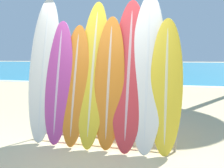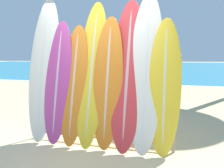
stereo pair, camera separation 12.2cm
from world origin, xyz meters
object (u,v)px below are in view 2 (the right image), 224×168
at_px(surfboard_slot_1, 58,81).
at_px(surfboard_slot_4, 108,82).
at_px(surfboard_slot_0, 44,68).
at_px(surfboard_slot_2, 74,84).
at_px(person_far_left, 91,71).
at_px(surfboard_slot_3, 92,72).
at_px(person_near_water, 144,73).
at_px(surfboard_slot_5, 127,73).
at_px(surfboard_slot_6, 146,70).
at_px(person_mid_beach, 179,69).
at_px(surfboard_rack, 99,116).
at_px(surfboard_slot_7, 165,86).

xyz_separation_m(surfboard_slot_1, surfboard_slot_4, (0.92, 0.01, 0.02)).
distance_m(surfboard_slot_0, surfboard_slot_2, 0.68).
distance_m(surfboard_slot_1, person_far_left, 6.57).
bearing_deg(person_far_left, surfboard_slot_3, -57.38).
bearing_deg(person_near_water, surfboard_slot_5, -34.03).
height_order(surfboard_slot_0, surfboard_slot_2, surfboard_slot_0).
bearing_deg(surfboard_slot_6, surfboard_slot_4, -173.37).
relative_size(surfboard_slot_1, surfboard_slot_5, 0.87).
xyz_separation_m(surfboard_slot_6, person_mid_beach, (0.68, 7.29, -0.35)).
bearing_deg(person_near_water, person_mid_beach, 96.20).
height_order(surfboard_rack, person_mid_beach, person_mid_beach).
height_order(surfboard_slot_2, person_mid_beach, surfboard_slot_2).
distance_m(surfboard_slot_5, person_near_water, 5.87).
relative_size(surfboard_slot_3, surfboard_slot_5, 1.00).
bearing_deg(surfboard_slot_7, person_mid_beach, 87.08).
xyz_separation_m(surfboard_slot_0, surfboard_slot_4, (1.23, -0.05, -0.20)).
distance_m(surfboard_slot_1, surfboard_slot_2, 0.31).
relative_size(surfboard_slot_3, surfboard_slot_6, 0.97).
bearing_deg(surfboard_slot_6, surfboard_slot_5, -178.87).
height_order(surfboard_slot_1, person_far_left, surfboard_slot_1).
bearing_deg(surfboard_slot_2, surfboard_slot_7, 0.06).
bearing_deg(person_far_left, surfboard_slot_5, -52.60).
xyz_separation_m(surfboard_rack, surfboard_slot_5, (0.47, 0.07, 0.74)).
relative_size(surfboard_slot_3, person_mid_beach, 1.45).
bearing_deg(surfboard_slot_2, surfboard_slot_3, 12.76).
bearing_deg(surfboard_slot_1, person_mid_beach, 73.29).
bearing_deg(surfboard_slot_7, surfboard_rack, -179.98).
height_order(surfboard_slot_2, person_near_water, surfboard_slot_2).
bearing_deg(surfboard_slot_0, surfboard_slot_6, 0.65).
bearing_deg(person_mid_beach, surfboard_slot_2, 101.49).
bearing_deg(surfboard_slot_2, surfboard_slot_0, 174.97).
xyz_separation_m(surfboard_slot_4, surfboard_slot_6, (0.62, 0.07, 0.19)).
distance_m(surfboard_rack, surfboard_slot_4, 0.61).
bearing_deg(surfboard_slot_3, person_near_water, 88.69).
bearing_deg(surfboard_slot_3, surfboard_slot_0, -179.12).
xyz_separation_m(surfboard_slot_1, surfboard_slot_6, (1.54, 0.08, 0.21)).
height_order(surfboard_slot_2, person_far_left, surfboard_slot_2).
bearing_deg(surfboard_slot_7, surfboard_slot_3, 176.84).
height_order(surfboard_slot_1, surfboard_slot_5, surfboard_slot_5).
bearing_deg(person_near_water, surfboard_slot_4, -37.18).
bearing_deg(surfboard_rack, surfboard_slot_2, -179.84).
bearing_deg(surfboard_slot_0, surfboard_slot_1, -10.66).
xyz_separation_m(surfboard_slot_6, surfboard_slot_7, (0.30, -0.07, -0.22)).
bearing_deg(surfboard_slot_6, surfboard_slot_1, -177.04).
relative_size(surfboard_slot_0, surfboard_slot_7, 1.22).
height_order(surfboard_slot_3, surfboard_slot_6, surfboard_slot_6).
height_order(surfboard_rack, surfboard_slot_7, surfboard_slot_7).
distance_m(surfboard_slot_4, person_mid_beach, 7.48).
bearing_deg(surfboard_slot_3, person_mid_beach, 77.65).
xyz_separation_m(surfboard_slot_7, person_mid_beach, (0.38, 7.36, -0.12)).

